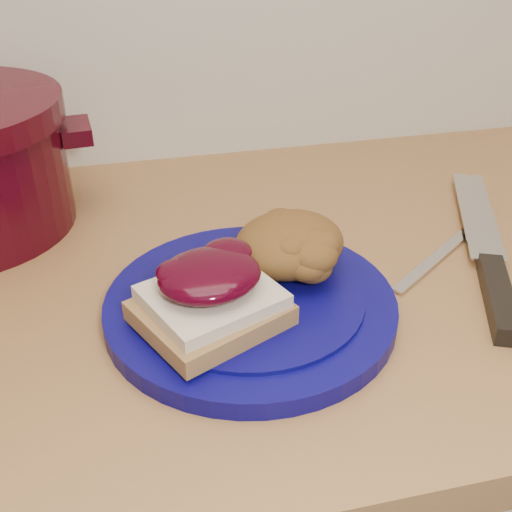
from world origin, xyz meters
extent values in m
cylinder|color=#080654|center=(0.00, 1.42, 0.91)|extent=(0.34, 0.34, 0.02)
cube|color=olive|center=(-0.04, 1.39, 0.93)|extent=(0.15, 0.14, 0.02)
cube|color=beige|center=(-0.04, 1.39, 0.95)|extent=(0.13, 0.12, 0.01)
ellipsoid|color=black|center=(-0.04, 1.40, 0.97)|extent=(0.11, 0.11, 0.03)
ellipsoid|color=brown|center=(0.05, 1.45, 0.95)|extent=(0.13, 0.13, 0.05)
cube|color=black|center=(0.23, 1.38, 0.91)|extent=(0.07, 0.12, 0.02)
cube|color=silver|center=(0.30, 1.53, 0.91)|extent=(0.11, 0.21, 0.00)
cube|color=silver|center=(0.21, 1.47, 0.90)|extent=(0.14, 0.10, 0.00)
cube|color=#33050D|center=(-0.14, 1.67, 1.00)|extent=(0.04, 0.06, 0.02)
camera|label=1|loc=(-0.10, 0.95, 1.26)|focal=45.00mm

